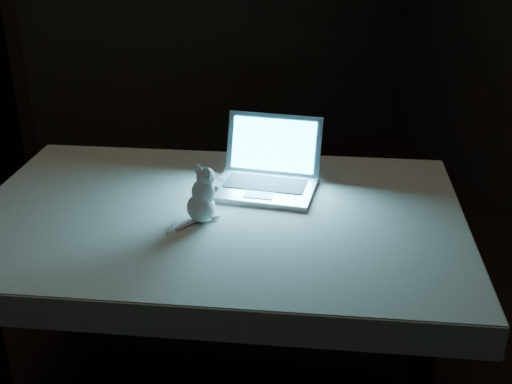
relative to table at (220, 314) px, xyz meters
name	(u,v)px	position (x,y,z in m)	size (l,w,h in m)	color
table	(220,314)	(0.00, 0.00, 0.00)	(1.57, 1.01, 0.84)	black
tablecloth	(210,224)	(-0.02, 0.01, 0.38)	(1.68, 1.12, 0.10)	beige
laptop	(264,161)	(0.20, 0.10, 0.55)	(0.36, 0.32, 0.25)	silver
plush_mouse	(200,194)	(-0.07, -0.05, 0.52)	(0.14, 0.14, 0.19)	white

